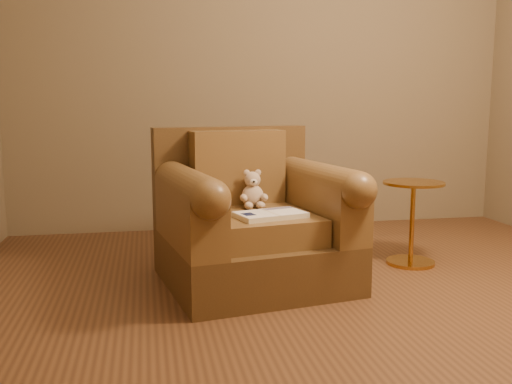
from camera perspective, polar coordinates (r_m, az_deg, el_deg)
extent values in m
plane|color=brown|center=(2.87, 9.23, -11.74)|extent=(4.00, 4.00, 0.00)
cube|color=#756348|center=(4.62, 0.87, 13.19)|extent=(4.00, 0.02, 2.70)
cube|color=#51371B|center=(3.22, -0.16, -6.79)|extent=(1.10, 1.06, 0.27)
cube|color=#51371B|center=(3.51, -2.51, 1.71)|extent=(0.96, 0.26, 0.59)
cube|color=brown|center=(3.13, 0.14, -3.38)|extent=(0.66, 0.76, 0.14)
cube|color=brown|center=(3.39, -1.86, 2.50)|extent=(0.57, 0.25, 0.43)
cube|color=brown|center=(3.00, -6.72, -2.39)|extent=(0.33, 0.84, 0.31)
cube|color=brown|center=(3.27, 6.44, -1.45)|extent=(0.33, 0.84, 0.31)
cylinder|color=brown|center=(2.97, -6.78, 0.51)|extent=(0.33, 0.84, 0.19)
cylinder|color=brown|center=(3.24, 6.49, 1.22)|extent=(0.33, 0.84, 0.19)
ellipsoid|color=tan|center=(3.28, -0.34, -0.41)|extent=(0.13, 0.12, 0.13)
sphere|color=tan|center=(3.28, -0.36, 1.24)|extent=(0.09, 0.09, 0.09)
ellipsoid|color=tan|center=(3.27, -0.94, 1.92)|extent=(0.04, 0.02, 0.04)
ellipsoid|color=tan|center=(3.28, 0.20, 1.94)|extent=(0.04, 0.02, 0.04)
ellipsoid|color=beige|center=(3.23, -0.24, 0.99)|extent=(0.04, 0.03, 0.04)
sphere|color=black|center=(3.22, -0.21, 1.04)|extent=(0.01, 0.01, 0.01)
ellipsoid|color=tan|center=(3.22, -1.24, -0.59)|extent=(0.04, 0.08, 0.04)
ellipsoid|color=tan|center=(3.24, 0.83, -0.54)|extent=(0.04, 0.08, 0.04)
ellipsoid|color=tan|center=(3.21, -0.74, -1.36)|extent=(0.05, 0.08, 0.04)
ellipsoid|color=tan|center=(3.22, 0.47, -1.33)|extent=(0.05, 0.08, 0.04)
cube|color=beige|center=(2.99, 1.45, -2.31)|extent=(0.40, 0.30, 0.02)
cube|color=white|center=(2.95, -0.07, -2.20)|extent=(0.22, 0.25, 0.00)
cube|color=white|center=(3.03, 2.93, -1.91)|extent=(0.22, 0.25, 0.00)
cube|color=beige|center=(2.99, 1.45, -2.03)|extent=(0.06, 0.21, 0.00)
cube|color=#0F1638|center=(2.93, -0.77, -2.23)|extent=(0.08, 0.09, 0.00)
cube|color=slate|center=(3.09, 2.24, -1.64)|extent=(0.17, 0.09, 0.00)
cylinder|color=#B88032|center=(3.75, 15.17, -6.79)|extent=(0.30, 0.30, 0.02)
cylinder|color=#B88032|center=(3.69, 15.33, -3.03)|extent=(0.03, 0.03, 0.49)
cylinder|color=#B88032|center=(3.65, 15.50, 0.87)|extent=(0.37, 0.37, 0.02)
cylinder|color=#B88032|center=(3.65, 15.49, 0.68)|extent=(0.03, 0.03, 0.02)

